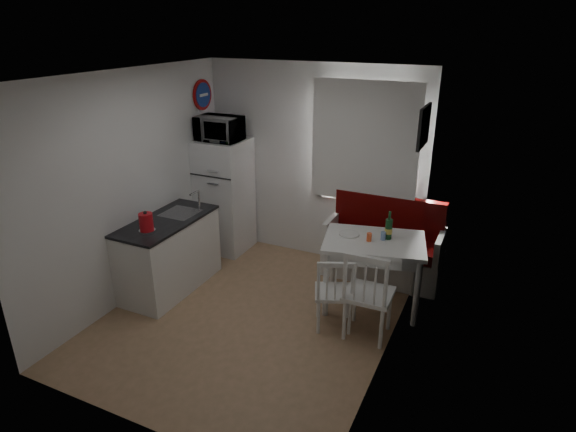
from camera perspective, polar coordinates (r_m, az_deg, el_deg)
name	(u,v)px	position (r m, az deg, el deg)	size (l,w,h in m)	color
floor	(252,316)	(5.49, -4.34, -11.75)	(3.00, 3.50, 0.02)	#9D7B53
ceiling	(243,75)	(4.59, -5.31, 16.33)	(3.00, 3.50, 0.02)	white
wall_back	(313,164)	(6.39, 3.01, 6.14)	(3.00, 0.02, 2.60)	white
wall_front	(126,288)	(3.63, -18.63, -8.10)	(3.00, 0.02, 2.60)	white
wall_left	(133,187)	(5.75, -17.92, 3.24)	(0.02, 3.50, 2.60)	white
wall_right	(395,233)	(4.39, 12.52, -2.00)	(0.02, 3.50, 2.60)	white
window	(365,146)	(6.06, 9.16, 8.18)	(1.22, 0.06, 1.47)	white
curtain	(364,143)	(5.98, 9.00, 8.50)	(1.35, 0.02, 1.50)	white
kitchen_counter	(170,253)	(5.98, -13.85, -4.34)	(0.62, 1.32, 1.16)	white
wall_sign	(203,95)	(6.64, -10.05, 13.96)	(0.40, 0.40, 0.03)	navy
picture_frame	(424,126)	(5.21, 15.78, 10.18)	(0.04, 0.52, 0.42)	black
bench	(383,252)	(6.22, 11.17, -4.18)	(1.45, 0.56, 1.04)	white
dining_table	(374,248)	(5.41, 10.16, -3.72)	(1.24, 0.99, 0.82)	white
chair_left	(332,287)	(5.01, 5.18, -8.33)	(0.51, 0.51, 0.45)	white
chair_right	(367,287)	(4.86, 9.31, -8.31)	(0.48, 0.46, 0.54)	white
fridge	(225,196)	(6.77, -7.51, 2.39)	(0.63, 0.63, 1.59)	white
microwave	(219,128)	(6.47, -8.17, 10.23)	(0.58, 0.39, 0.32)	white
kettle	(146,222)	(5.46, -16.46, -0.71)	(0.18, 0.18, 0.24)	red
wine_bottle	(389,225)	(5.37, 11.87, -1.08)	(0.08, 0.08, 0.32)	#16451F
drinking_glass_orange	(369,237)	(5.32, 9.59, -2.49)	(0.06, 0.06, 0.09)	#FF5D2A
drinking_glass_blue	(383,236)	(5.38, 11.22, -2.32)	(0.06, 0.06, 0.09)	#7A9CD0
plate	(349,234)	(5.46, 7.26, -2.12)	(0.23, 0.23, 0.02)	white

